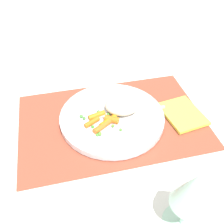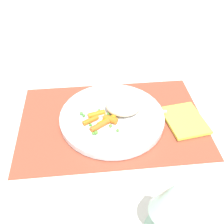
{
  "view_description": "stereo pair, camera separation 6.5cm",
  "coord_description": "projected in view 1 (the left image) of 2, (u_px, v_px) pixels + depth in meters",
  "views": [
    {
      "loc": [
        0.12,
        0.49,
        0.48
      ],
      "look_at": [
        0.0,
        0.0,
        0.03
      ],
      "focal_mm": 42.48,
      "sensor_mm": 36.0,
      "label": 1
    },
    {
      "loc": [
        0.05,
        0.5,
        0.48
      ],
      "look_at": [
        0.0,
        0.0,
        0.03
      ],
      "focal_mm": 42.48,
      "sensor_mm": 36.0,
      "label": 2
    }
  ],
  "objects": [
    {
      "name": "fork",
      "position": [
        120.0,
        113.0,
        0.68
      ],
      "size": [
        0.2,
        0.02,
        0.01
      ],
      "color": "#BDBDBD",
      "rests_on": "plate"
    },
    {
      "name": "placemat",
      "position": [
        112.0,
        120.0,
        0.69
      ],
      "size": [
        0.48,
        0.31,
        0.01
      ],
      "primitive_type": "cube",
      "color": "#9E4733",
      "rests_on": "ground_plane"
    },
    {
      "name": "plate",
      "position": [
        112.0,
        117.0,
        0.69
      ],
      "size": [
        0.27,
        0.27,
        0.02
      ],
      "primitive_type": "cylinder",
      "color": "white",
      "rests_on": "placemat"
    },
    {
      "name": "ground_plane",
      "position": [
        112.0,
        121.0,
        0.69
      ],
      "size": [
        2.4,
        2.4,
        0.0
      ],
      "primitive_type": "plane",
      "color": "white"
    },
    {
      "name": "carrot_portion",
      "position": [
        103.0,
        121.0,
        0.65
      ],
      "size": [
        0.09,
        0.07,
        0.02
      ],
      "color": "orange",
      "rests_on": "plate"
    },
    {
      "name": "wine_glass",
      "position": [
        192.0,
        192.0,
        0.43
      ],
      "size": [
        0.07,
        0.07,
        0.15
      ],
      "color": "#B2E0CC",
      "rests_on": "ground_plane"
    },
    {
      "name": "napkin",
      "position": [
        183.0,
        114.0,
        0.7
      ],
      "size": [
        0.11,
        0.13,
        0.01
      ],
      "primitive_type": "cube",
      "rotation": [
        0.0,
        0.0,
        0.15
      ],
      "color": "#EAE54C",
      "rests_on": "placemat"
    },
    {
      "name": "rice_mound",
      "position": [
        123.0,
        105.0,
        0.68
      ],
      "size": [
        0.09,
        0.08,
        0.03
      ],
      "primitive_type": "ellipsoid",
      "color": "beige",
      "rests_on": "plate"
    },
    {
      "name": "pea_scatter",
      "position": [
        102.0,
        122.0,
        0.65
      ],
      "size": [
        0.1,
        0.09,
        0.01
      ],
      "color": "#52A243",
      "rests_on": "plate"
    }
  ]
}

